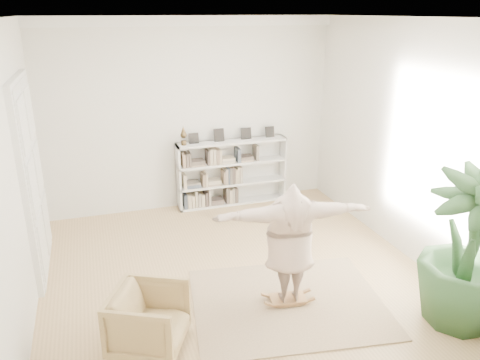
# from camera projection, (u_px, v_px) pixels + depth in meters

# --- Properties ---
(floor) EXTENTS (6.00, 6.00, 0.00)m
(floor) POSITION_uv_depth(u_px,v_px,m) (240.00, 280.00, 6.78)
(floor) COLOR #A78656
(floor) RESTS_ON ground
(room_shell) EXTENTS (6.00, 6.00, 6.00)m
(room_shell) POSITION_uv_depth(u_px,v_px,m) (188.00, 21.00, 8.22)
(room_shell) COLOR silver
(room_shell) RESTS_ON floor
(doors) EXTENTS (0.09, 1.78, 2.92)m
(doors) POSITION_uv_depth(u_px,v_px,m) (33.00, 180.00, 6.69)
(doors) COLOR white
(doors) RESTS_ON floor
(bookshelf) EXTENTS (2.20, 0.35, 1.64)m
(bookshelf) POSITION_uv_depth(u_px,v_px,m) (232.00, 173.00, 9.30)
(bookshelf) COLOR silver
(bookshelf) RESTS_ON floor
(armchair) EXTENTS (1.08, 1.07, 0.74)m
(armchair) POSITION_uv_depth(u_px,v_px,m) (149.00, 320.00, 5.31)
(armchair) COLOR #A67E57
(armchair) RESTS_ON floor
(rug) EXTENTS (2.77, 2.35, 0.02)m
(rug) POSITION_uv_depth(u_px,v_px,m) (288.00, 302.00, 6.24)
(rug) COLOR tan
(rug) RESTS_ON floor
(rocker_board) EXTENTS (0.50, 0.35, 0.10)m
(rocker_board) POSITION_uv_depth(u_px,v_px,m) (288.00, 299.00, 6.23)
(rocker_board) COLOR olive
(rocker_board) RESTS_ON rug
(person) EXTENTS (2.05, 0.83, 1.62)m
(person) POSITION_uv_depth(u_px,v_px,m) (290.00, 241.00, 5.93)
(person) COLOR #C3A592
(person) RESTS_ON rocker_board
(houseplant) EXTENTS (1.46, 1.46, 1.99)m
(houseplant) POSITION_uv_depth(u_px,v_px,m) (468.00, 250.00, 5.57)
(houseplant) COLOR #294E27
(houseplant) RESTS_ON floor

